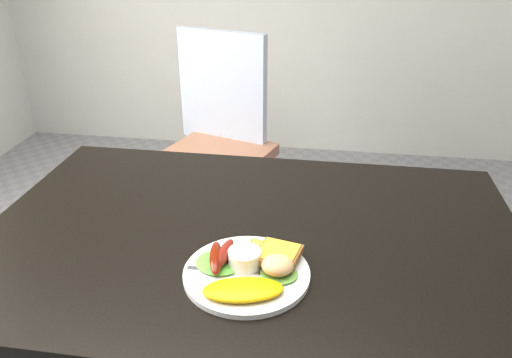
{
  "coord_description": "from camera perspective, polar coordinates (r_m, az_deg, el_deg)",
  "views": [
    {
      "loc": [
        0.15,
        -0.93,
        1.36
      ],
      "look_at": [
        0.02,
        -0.04,
        0.9
      ],
      "focal_mm": 35.0,
      "sensor_mm": 36.0,
      "label": 1
    }
  ],
  "objects": [
    {
      "name": "toast_b",
      "position": [
        0.99,
        2.57,
        -8.63
      ],
      "size": [
        0.1,
        0.1,
        0.01
      ],
      "primitive_type": "cube",
      "rotation": [
        0.0,
        0.0,
        -0.22
      ],
      "color": "olive",
      "rests_on": "toast_a"
    },
    {
      "name": "dining_table",
      "position": [
        1.13,
        -0.52,
        -6.84
      ],
      "size": [
        1.2,
        0.8,
        0.04
      ],
      "primitive_type": "cube",
      "color": "black",
      "rests_on": "ground"
    },
    {
      "name": "sausage_a",
      "position": [
        0.98,
        -4.59,
        -8.96
      ],
      "size": [
        0.05,
        0.11,
        0.03
      ],
      "primitive_type": "ellipsoid",
      "rotation": [
        0.0,
        0.0,
        0.21
      ],
      "color": "#630500",
      "rests_on": "lettuce_left"
    },
    {
      "name": "plate",
      "position": [
        0.98,
        -1.08,
        -10.76
      ],
      "size": [
        0.25,
        0.25,
        0.01
      ],
      "primitive_type": "cylinder",
      "color": "white",
      "rests_on": "dining_table"
    },
    {
      "name": "omelette",
      "position": [
        0.92,
        -1.5,
        -12.53
      ],
      "size": [
        0.16,
        0.1,
        0.02
      ],
      "primitive_type": "ellipsoid",
      "rotation": [
        0.0,
        0.0,
        0.22
      ],
      "color": "orange",
      "rests_on": "plate"
    },
    {
      "name": "person",
      "position": [
        1.56,
        3.25,
        3.81
      ],
      "size": [
        0.63,
        0.53,
        1.5
      ],
      "primitive_type": "imported",
      "rotation": [
        0.0,
        0.0,
        2.77
      ],
      "color": "navy",
      "rests_on": "ground"
    },
    {
      "name": "lettuce_left",
      "position": [
        1.0,
        -4.25,
        -9.49
      ],
      "size": [
        0.11,
        0.11,
        0.01
      ],
      "primitive_type": "ellipsoid",
      "rotation": [
        0.0,
        0.0,
        -0.28
      ],
      "color": "#45962B",
      "rests_on": "plate"
    },
    {
      "name": "dining_chair",
      "position": [
        2.21,
        -4.73,
        2.49
      ],
      "size": [
        0.54,
        0.54,
        0.05
      ],
      "primitive_type": "cube",
      "rotation": [
        0.0,
        0.0,
        -0.32
      ],
      "color": "#9E674B",
      "rests_on": "ground"
    },
    {
      "name": "ramekin",
      "position": [
        0.98,
        -1.32,
        -9.12
      ],
      "size": [
        0.08,
        0.08,
        0.04
      ],
      "primitive_type": "cylinder",
      "rotation": [
        0.0,
        0.0,
        -0.24
      ],
      "color": "white",
      "rests_on": "plate"
    },
    {
      "name": "toast_a",
      "position": [
        1.02,
        1.03,
        -8.54
      ],
      "size": [
        0.08,
        0.08,
        0.01
      ],
      "primitive_type": "cube",
      "rotation": [
        0.0,
        0.0,
        -0.11
      ],
      "color": "brown",
      "rests_on": "plate"
    },
    {
      "name": "potato_salad",
      "position": [
        0.96,
        2.47,
        -9.82
      ],
      "size": [
        0.07,
        0.07,
        0.03
      ],
      "primitive_type": "ellipsoid",
      "rotation": [
        0.0,
        0.0,
        0.19
      ],
      "color": "beige",
      "rests_on": "lettuce_right"
    },
    {
      "name": "sausage_b",
      "position": [
        0.99,
        -3.71,
        -8.58
      ],
      "size": [
        0.04,
        0.11,
        0.03
      ],
      "primitive_type": "ellipsoid",
      "rotation": [
        0.0,
        0.0,
        -0.11
      ],
      "color": "maroon",
      "rests_on": "lettuce_left"
    },
    {
      "name": "fork",
      "position": [
        0.98,
        -3.6,
        -10.45
      ],
      "size": [
        0.15,
        0.02,
        0.0
      ],
      "primitive_type": "cube",
      "rotation": [
        0.0,
        0.0,
        0.02
      ],
      "color": "#ADAFB7",
      "rests_on": "plate"
    },
    {
      "name": "lettuce_right",
      "position": [
        0.97,
        2.66,
        -10.79
      ],
      "size": [
        0.07,
        0.07,
        0.01
      ],
      "primitive_type": "ellipsoid",
      "rotation": [
        0.0,
        0.0,
        -0.01
      ],
      "color": "#439428",
      "rests_on": "plate"
    }
  ]
}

